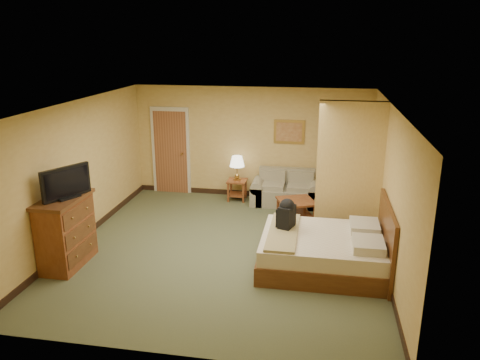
% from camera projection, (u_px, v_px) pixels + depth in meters
% --- Properties ---
extents(floor, '(6.00, 6.00, 0.00)m').
position_uv_depth(floor, '(226.00, 249.00, 8.47)').
color(floor, '#4E5537').
rests_on(floor, ground).
extents(ceiling, '(6.00, 6.00, 0.00)m').
position_uv_depth(ceiling, '(224.00, 105.00, 7.71)').
color(ceiling, white).
rests_on(ceiling, back_wall).
extents(back_wall, '(5.50, 0.02, 2.60)m').
position_uv_depth(back_wall, '(251.00, 143.00, 10.91)').
color(back_wall, tan).
rests_on(back_wall, floor).
extents(left_wall, '(0.02, 6.00, 2.60)m').
position_uv_depth(left_wall, '(78.00, 173.00, 8.55)').
color(left_wall, tan).
rests_on(left_wall, floor).
extents(right_wall, '(0.02, 6.00, 2.60)m').
position_uv_depth(right_wall, '(389.00, 189.00, 7.64)').
color(right_wall, tan).
rests_on(right_wall, floor).
extents(partition, '(1.20, 0.15, 2.60)m').
position_uv_depth(partition, '(349.00, 172.00, 8.61)').
color(partition, tan).
rests_on(partition, floor).
extents(door, '(0.94, 0.16, 2.10)m').
position_uv_depth(door, '(171.00, 151.00, 11.28)').
color(door, beige).
rests_on(door, floor).
extents(baseboard, '(5.50, 0.02, 0.12)m').
position_uv_depth(baseboard, '(251.00, 193.00, 11.27)').
color(baseboard, black).
rests_on(baseboard, floor).
extents(loveseat, '(1.57, 0.73, 0.79)m').
position_uv_depth(loveseat, '(286.00, 193.00, 10.67)').
color(loveseat, gray).
rests_on(loveseat, floor).
extents(side_table, '(0.44, 0.44, 0.49)m').
position_uv_depth(side_table, '(237.00, 187.00, 10.92)').
color(side_table, brown).
rests_on(side_table, floor).
extents(table_lamp, '(0.34, 0.34, 0.57)m').
position_uv_depth(table_lamp, '(237.00, 162.00, 10.74)').
color(table_lamp, '#A9823E').
rests_on(table_lamp, side_table).
extents(coffee_table, '(0.91, 0.91, 0.45)m').
position_uv_depth(coffee_table, '(296.00, 206.00, 9.67)').
color(coffee_table, brown).
rests_on(coffee_table, floor).
extents(wall_picture, '(0.70, 0.04, 0.54)m').
position_uv_depth(wall_picture, '(289.00, 132.00, 10.66)').
color(wall_picture, '#B78E3F').
rests_on(wall_picture, back_wall).
extents(dresser, '(0.59, 1.12, 1.19)m').
position_uv_depth(dresser, '(66.00, 231.00, 7.73)').
color(dresser, brown).
rests_on(dresser, floor).
extents(tv, '(0.45, 0.78, 0.52)m').
position_uv_depth(tv, '(66.00, 183.00, 7.46)').
color(tv, black).
rests_on(tv, dresser).
extents(bed, '(2.10, 1.79, 1.16)m').
position_uv_depth(bed, '(328.00, 250.00, 7.69)').
color(bed, '#4E2812').
rests_on(bed, floor).
extents(backpack, '(0.30, 0.37, 0.55)m').
position_uv_depth(backpack, '(287.00, 213.00, 7.81)').
color(backpack, black).
rests_on(backpack, bed).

